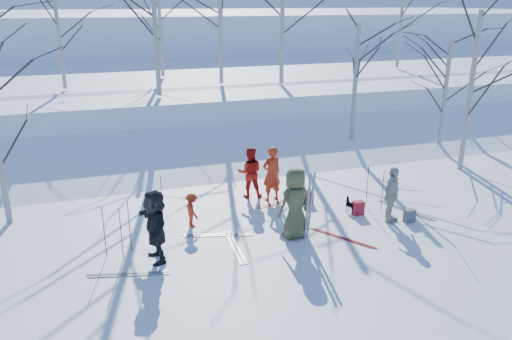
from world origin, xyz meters
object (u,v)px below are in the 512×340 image
object	(u,v)px
skier_grey_west	(155,226)
backpack_grey	(409,216)
skier_red_seated	(192,210)
skier_red_north	(272,174)
skier_redor_behind	(250,172)
backpack_red	(358,208)
backpack_dark	(307,197)
skier_olive_center	(295,203)
dog	(351,205)
skier_cream_east	(392,195)

from	to	relation	value
skier_grey_west	backpack_grey	xyz separation A→B (m)	(7.18, -0.04, -0.72)
skier_red_seated	skier_red_north	bearing A→B (deg)	-77.96
skier_redor_behind	backpack_grey	size ratio (longest dim) A/B	4.35
backpack_red	skier_red_north	bearing A→B (deg)	137.66
skier_redor_behind	backpack_dark	size ratio (longest dim) A/B	4.14
skier_olive_center	skier_redor_behind	size ratio (longest dim) A/B	1.18
skier_grey_west	dog	size ratio (longest dim) A/B	3.41
skier_olive_center	skier_red_north	world-z (taller)	skier_olive_center
skier_olive_center	backpack_dark	xyz separation A→B (m)	(1.28, 2.06, -0.78)
skier_olive_center	skier_grey_west	world-z (taller)	skier_olive_center
skier_red_north	dog	distance (m)	2.65
skier_redor_behind	backpack_dark	world-z (taller)	skier_redor_behind
skier_olive_center	skier_grey_west	distance (m)	3.68
skier_redor_behind	backpack_red	world-z (taller)	skier_redor_behind
backpack_grey	backpack_dark	bearing A→B (deg)	135.12
skier_red_north	skier_redor_behind	bearing A→B (deg)	-52.95
skier_red_seated	backpack_grey	distance (m)	6.22
skier_cream_east	backpack_grey	distance (m)	0.84
skier_grey_west	backpack_red	world-z (taller)	skier_grey_west
backpack_dark	skier_olive_center	bearing A→B (deg)	-121.92
backpack_grey	dog	bearing A→B (deg)	137.97
skier_redor_behind	backpack_grey	distance (m)	5.04
dog	skier_redor_behind	bearing A→B (deg)	-55.50
skier_red_seated	backpack_grey	world-z (taller)	skier_red_seated
skier_olive_center	skier_red_seated	bearing A→B (deg)	-44.86
dog	backpack_red	distance (m)	0.23
backpack_grey	skier_red_seated	bearing A→B (deg)	164.45
skier_redor_behind	skier_red_seated	size ratio (longest dim) A/B	1.67
skier_red_seated	backpack_red	distance (m)	4.91
skier_red_north	skier_redor_behind	world-z (taller)	skier_red_north
skier_olive_center	skier_grey_west	bearing A→B (deg)	-11.74
skier_red_north	skier_cream_east	world-z (taller)	skier_red_north
skier_grey_west	dog	world-z (taller)	skier_grey_west
skier_cream_east	dog	size ratio (longest dim) A/B	3.06
skier_redor_behind	skier_grey_west	size ratio (longest dim) A/B	0.91
skier_olive_center	skier_red_seated	world-z (taller)	skier_olive_center
skier_grey_west	dog	distance (m)	6.07
skier_olive_center	dog	xyz separation A→B (m)	(2.25, 0.98, -0.75)
skier_cream_east	skier_red_north	bearing A→B (deg)	98.98
skier_red_seated	skier_cream_east	size ratio (longest dim) A/B	0.61
backpack_dark	dog	bearing A→B (deg)	-48.20
dog	backpack_dark	xyz separation A→B (m)	(-0.97, 1.08, -0.03)
backpack_grey	skier_olive_center	bearing A→B (deg)	177.55
skier_grey_west	backpack_dark	size ratio (longest dim) A/B	4.57
skier_cream_east	skier_grey_west	distance (m)	6.67
skier_grey_west	backpack_red	distance (m)	6.15
skier_olive_center	backpack_grey	size ratio (longest dim) A/B	5.14
skier_red_seated	dog	distance (m)	4.77
skier_red_north	backpack_dark	xyz separation A→B (m)	(0.98, -0.59, -0.69)
skier_olive_center	skier_cream_east	world-z (taller)	skier_olive_center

